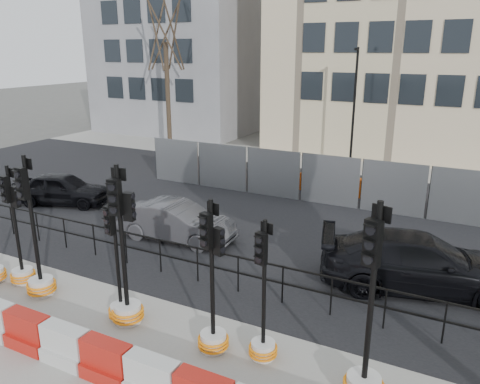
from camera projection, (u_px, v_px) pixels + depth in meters
The scene contains 20 objects.
ground at pixel (172, 303), 11.39m from camera, with size 120.00×120.00×0.00m, color #51514C.
sidewalk_near at pixel (80, 376), 8.83m from camera, with size 40.00×6.00×0.02m, color gray.
road at pixel (281, 215), 17.34m from camera, with size 40.00×14.00×0.03m, color black.
sidewalk_far at pixel (345, 164), 25.00m from camera, with size 40.00×4.00×0.02m, color gray.
building_grey at pixel (184, 33), 34.13m from camera, with size 11.00×9.06×14.00m.
kerb_railing at pixel (197, 258), 12.21m from camera, with size 18.00×0.04×1.00m.
heras_fencing at pixel (307, 180), 19.53m from camera, with size 14.33×1.72×2.00m.
lamp_post_far at pixel (354, 106), 22.97m from camera, with size 0.12×0.56×6.00m.
tree_bare_far at pixel (165, 36), 27.41m from camera, with size 2.00×2.00×9.00m.
barrier_row at pixel (86, 354), 8.90m from camera, with size 16.75×0.50×0.80m.
traffic_signal_b at pixel (20, 256), 12.14m from camera, with size 0.63×0.63×3.20m.
traffic_signal_c at pixel (38, 268), 11.56m from camera, with size 0.71×0.71×3.60m.
traffic_signal_d at pixel (126, 288), 10.33m from camera, with size 0.72×0.72×3.68m.
traffic_signal_e at pixel (120, 295), 10.55m from camera, with size 0.59×0.59×2.98m.
traffic_signal_f at pixel (213, 317), 9.38m from camera, with size 0.64×0.64×3.26m.
traffic_signal_g at pixel (263, 331), 9.19m from camera, with size 0.58×0.58×2.95m.
traffic_signal_h at pixel (365, 362), 8.06m from camera, with size 0.73×0.73×3.68m.
car_a at pixel (62, 189), 18.43m from camera, with size 4.02×2.56×1.27m, color black.
car_b at pixel (176, 222), 14.96m from camera, with size 3.90×1.56×1.26m, color #434347.
car_c at pixel (419, 262), 11.90m from camera, with size 5.32×3.27×1.44m, color black.
Camera 1 is at (6.07, -8.22, 5.94)m, focal length 35.00 mm.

